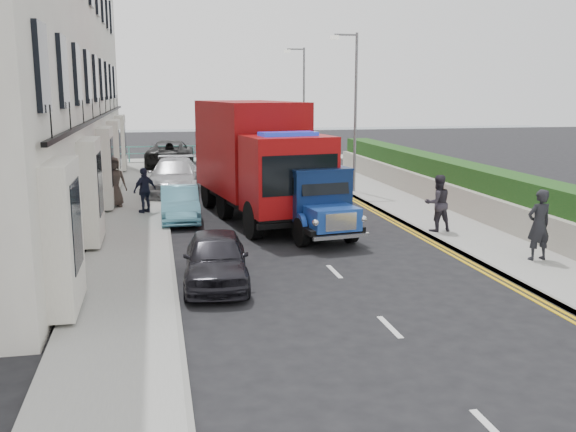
# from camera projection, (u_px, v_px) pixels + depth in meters

# --- Properties ---
(ground) EXTENTS (120.00, 120.00, 0.00)m
(ground) POSITION_uv_depth(u_px,v_px,m) (358.00, 296.00, 14.51)
(ground) COLOR black
(ground) RESTS_ON ground
(pavement_west) EXTENTS (2.40, 38.00, 0.12)m
(pavement_west) POSITION_uv_depth(u_px,v_px,m) (134.00, 223.00, 22.11)
(pavement_west) COLOR gray
(pavement_west) RESTS_ON ground
(pavement_east) EXTENTS (2.60, 38.00, 0.12)m
(pavement_east) POSITION_uv_depth(u_px,v_px,m) (419.00, 212.00, 24.20)
(pavement_east) COLOR gray
(pavement_east) RESTS_ON ground
(promenade) EXTENTS (30.00, 2.50, 0.12)m
(promenade) POSITION_uv_depth(u_px,v_px,m) (223.00, 160.00, 42.36)
(promenade) COLOR gray
(promenade) RESTS_ON ground
(sea_plane) EXTENTS (120.00, 120.00, 0.00)m
(sea_plane) POSITION_uv_depth(u_px,v_px,m) (194.00, 132.00, 72.16)
(sea_plane) COLOR #4B5A67
(sea_plane) RESTS_ON ground
(terrace_west) EXTENTS (6.31, 30.20, 14.25)m
(terrace_west) POSITION_uv_depth(u_px,v_px,m) (10.00, 19.00, 23.73)
(terrace_west) COLOR silver
(terrace_west) RESTS_ON ground
(garden_east) EXTENTS (1.45, 28.00, 1.75)m
(garden_east) POSITION_uv_depth(u_px,v_px,m) (467.00, 188.00, 24.42)
(garden_east) COLOR #B2AD9E
(garden_east) RESTS_ON ground
(seafront_railing) EXTENTS (13.00, 0.08, 1.11)m
(seafront_railing) POSITION_uv_depth(u_px,v_px,m) (224.00, 153.00, 41.49)
(seafront_railing) COLOR #59B2A5
(seafront_railing) RESTS_ON ground
(lamp_mid) EXTENTS (1.23, 0.18, 7.00)m
(lamp_mid) POSITION_uv_depth(u_px,v_px,m) (353.00, 104.00, 28.02)
(lamp_mid) COLOR slate
(lamp_mid) RESTS_ON ground
(lamp_far) EXTENTS (1.23, 0.18, 7.00)m
(lamp_far) POSITION_uv_depth(u_px,v_px,m) (302.00, 100.00, 37.63)
(lamp_far) COLOR slate
(lamp_far) RESTS_ON ground
(bedford_lorry) EXTENTS (2.49, 4.88, 2.22)m
(bedford_lorry) POSITION_uv_depth(u_px,v_px,m) (316.00, 207.00, 19.86)
(bedford_lorry) COLOR black
(bedford_lorry) RESTS_ON ground
(red_lorry) EXTENTS (3.91, 8.29, 4.17)m
(red_lorry) POSITION_uv_depth(u_px,v_px,m) (257.00, 157.00, 22.94)
(red_lorry) COLOR black
(red_lorry) RESTS_ON ground
(parked_car_front) EXTENTS (1.81, 3.84, 1.27)m
(parked_car_front) POSITION_uv_depth(u_px,v_px,m) (216.00, 258.00, 15.28)
(parked_car_front) COLOR black
(parked_car_front) RESTS_ON ground
(parked_car_mid) EXTENTS (1.34, 3.75, 1.23)m
(parked_car_mid) POSITION_uv_depth(u_px,v_px,m) (180.00, 204.00, 22.72)
(parked_car_mid) COLOR #65BCD9
(parked_car_mid) RESTS_ON ground
(parked_car_rear) EXTENTS (2.77, 5.60, 1.56)m
(parked_car_rear) POSITION_uv_depth(u_px,v_px,m) (174.00, 177.00, 28.60)
(parked_car_rear) COLOR #A9AAAE
(parked_car_rear) RESTS_ON ground
(seafront_car_left) EXTENTS (3.12, 6.06, 1.63)m
(seafront_car_left) POSITION_uv_depth(u_px,v_px,m) (170.00, 153.00, 38.74)
(seafront_car_left) COLOR black
(seafront_car_left) RESTS_ON ground
(seafront_car_right) EXTENTS (1.97, 4.76, 1.61)m
(seafront_car_right) POSITION_uv_depth(u_px,v_px,m) (257.00, 159.00, 35.93)
(seafront_car_right) COLOR silver
(seafront_car_right) RESTS_ON ground
(pedestrian_east_near) EXTENTS (0.74, 0.53, 1.91)m
(pedestrian_east_near) POSITION_uv_depth(u_px,v_px,m) (539.00, 225.00, 16.96)
(pedestrian_east_near) COLOR black
(pedestrian_east_near) RESTS_ON pavement_east
(pedestrian_east_far) EXTENTS (0.93, 0.75, 1.82)m
(pedestrian_east_far) POSITION_uv_depth(u_px,v_px,m) (438.00, 203.00, 20.47)
(pedestrian_east_far) COLOR #2D2A33
(pedestrian_east_far) RESTS_ON pavement_east
(pedestrian_west_near) EXTENTS (1.02, 0.93, 1.67)m
(pedestrian_west_near) POSITION_uv_depth(u_px,v_px,m) (145.00, 190.00, 23.60)
(pedestrian_west_near) COLOR black
(pedestrian_west_near) RESTS_ON pavement_west
(pedestrian_west_far) EXTENTS (1.10, 0.88, 1.95)m
(pedestrian_west_far) POSITION_uv_depth(u_px,v_px,m) (114.00, 182.00, 24.75)
(pedestrian_west_far) COLOR #382E28
(pedestrian_west_far) RESTS_ON pavement_west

